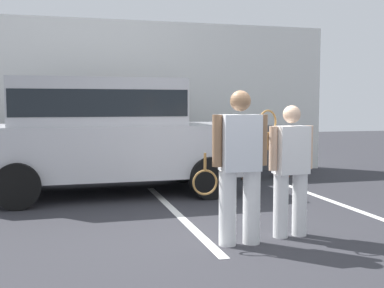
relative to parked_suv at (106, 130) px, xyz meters
The scene contains 9 objects.
ground_plane 3.66m from the parked_suv, 74.37° to the right, with size 40.00×40.00×0.00m, color #2D2D33.
parking_stripe_1 2.34m from the parked_suv, 64.99° to the right, with size 0.12×4.40×0.01m, color silver.
parking_stripe_2 4.17m from the parked_suv, 27.49° to the right, with size 0.12×4.40×0.01m, color silver.
house_frontage 2.50m from the parked_suv, 67.68° to the left, with size 9.06×0.40×3.48m.
parked_suv is the anchor object (origin of this frame).
tennis_player_man 3.78m from the parked_suv, 71.54° to the right, with size 0.91×0.28×1.77m.
tennis_player_woman 3.93m from the parked_suv, 60.80° to the right, with size 0.74×0.28×1.60m.
potted_plant_by_porch 3.34m from the parked_suv, 16.47° to the left, with size 0.51×0.51×0.68m.
potted_plant_secondary 4.15m from the parked_suv, 14.91° to the left, with size 0.55×0.55×0.72m.
Camera 1 is at (-1.68, -5.35, 1.61)m, focal length 45.18 mm.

